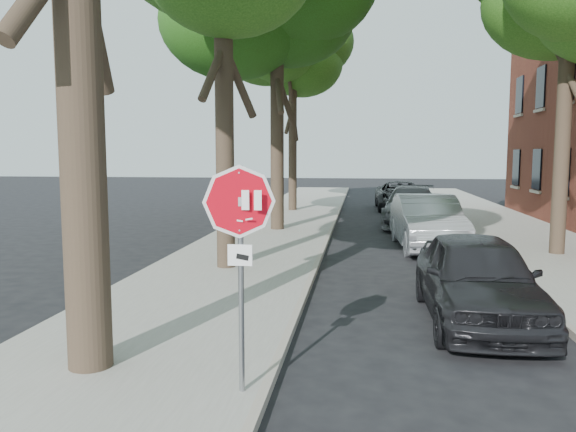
# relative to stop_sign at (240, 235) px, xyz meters

# --- Properties ---
(ground) EXTENTS (120.00, 120.00, 0.00)m
(ground) POSITION_rel_stop_sign_xyz_m (0.70, 0.03, -1.95)
(ground) COLOR black
(ground) RESTS_ON ground
(sidewalk_left) EXTENTS (4.00, 55.00, 0.12)m
(sidewalk_left) POSITION_rel_stop_sign_xyz_m (-1.80, 12.03, -1.89)
(sidewalk_left) COLOR gray
(sidewalk_left) RESTS_ON ground
(sidewalk_right) EXTENTS (4.00, 55.00, 0.12)m
(sidewalk_right) POSITION_rel_stop_sign_xyz_m (6.70, 12.03, -1.89)
(sidewalk_right) COLOR gray
(sidewalk_right) RESTS_ON ground
(curb_left) EXTENTS (0.12, 55.00, 0.13)m
(curb_left) POSITION_rel_stop_sign_xyz_m (0.25, 12.03, -1.88)
(curb_left) COLOR #9E9384
(curb_left) RESTS_ON ground
(curb_right) EXTENTS (0.12, 55.00, 0.13)m
(curb_right) POSITION_rel_stop_sign_xyz_m (4.65, 12.03, -1.88)
(curb_right) COLOR #9E9384
(curb_right) RESTS_ON ground
(stop_sign) EXTENTS (0.76, 0.34, 2.61)m
(stop_sign) POSITION_rel_stop_sign_xyz_m (0.00, 0.00, 0.00)
(stop_sign) COLOR gray
(stop_sign) RESTS_ON sidewalk_left
(tree_mid_b) EXTENTS (5.88, 5.46, 10.36)m
(tree_mid_b) POSITION_rel_stop_sign_xyz_m (-1.72, 14.15, 6.05)
(tree_mid_b) COLOR black
(tree_mid_b) RESTS_ON sidewalk_left
(tree_far) EXTENTS (5.29, 4.91, 9.33)m
(tree_far) POSITION_rel_stop_sign_xyz_m (-2.02, 21.14, 5.26)
(tree_far) COLOR black
(tree_far) RESTS_ON sidewalk_left
(car_a) EXTENTS (1.80, 4.43, 1.51)m
(car_a) POSITION_rel_stop_sign_xyz_m (3.30, 3.58, -1.20)
(car_a) COLOR black
(car_a) RESTS_ON ground
(car_b) EXTENTS (2.01, 4.98, 1.61)m
(car_b) POSITION_rel_stop_sign_xyz_m (3.30, 11.02, -1.14)
(car_b) COLOR #A5A7AD
(car_b) RESTS_ON ground
(car_c) EXTENTS (2.65, 5.53, 1.55)m
(car_c) POSITION_rel_stop_sign_xyz_m (3.30, 16.45, -1.17)
(car_c) COLOR #45464A
(car_c) RESTS_ON ground
(car_d) EXTENTS (2.48, 5.23, 1.44)m
(car_d) POSITION_rel_stop_sign_xyz_m (3.30, 22.93, -1.23)
(car_d) COLOR black
(car_d) RESTS_ON ground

